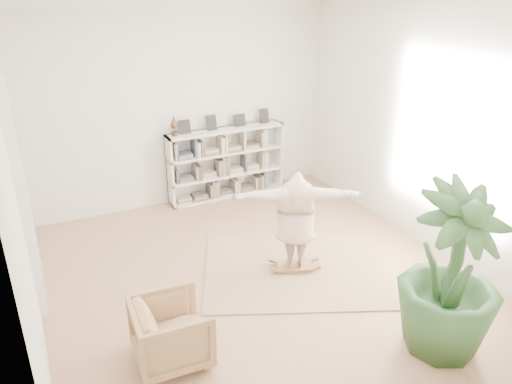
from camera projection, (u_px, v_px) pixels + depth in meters
floor at (258, 279)px, 6.87m from camera, size 6.00×6.00×0.00m
doors at (20, 187)px, 6.27m from camera, size 0.09×1.78×2.92m
bookshelf at (226, 163)px, 9.23m from camera, size 2.20×0.35×1.64m
armchair at (172, 332)px, 5.31m from camera, size 0.83×0.81×0.72m
rug at (294, 269)px, 7.08m from camera, size 3.10×2.84×0.02m
rocker_board at (294, 266)px, 7.05m from camera, size 0.57×0.47×0.10m
person at (296, 217)px, 6.75m from camera, size 1.78×1.14×1.42m
houseplant at (452, 273)px, 5.25m from camera, size 1.12×1.12×1.94m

